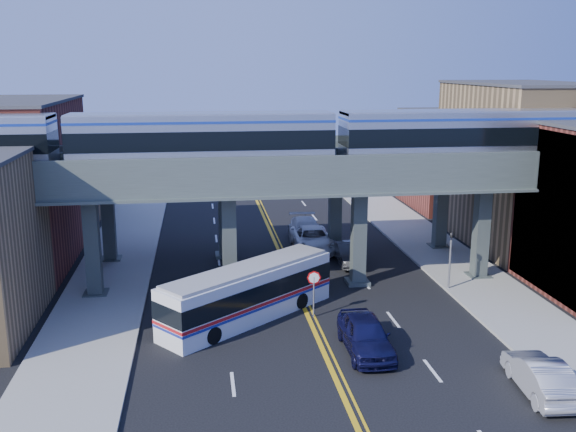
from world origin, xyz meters
name	(u,v)px	position (x,y,z in m)	size (l,w,h in m)	color
ground	(318,340)	(0.00, 0.00, 0.00)	(120.00, 120.00, 0.00)	black
sidewalk_west	(109,283)	(-11.50, 10.00, 0.08)	(5.00, 70.00, 0.16)	gray
sidewalk_east	(458,268)	(11.50, 10.00, 0.08)	(5.00, 70.00, 0.16)	gray
building_west_b	(10,184)	(-18.50, 16.00, 5.50)	(8.00, 14.00, 11.00)	maroon
building_west_c	(53,174)	(-18.50, 29.00, 4.00)	(8.00, 10.00, 8.00)	#93754C
building_east_b	(520,165)	(18.50, 16.00, 6.00)	(8.00, 14.00, 12.00)	#93754C
building_east_c	(453,160)	(18.50, 29.00, 4.50)	(8.00, 10.00, 9.00)	maroon
mural_panel	(555,220)	(14.55, 4.00, 4.75)	(0.10, 9.50, 9.50)	#29A5B3
elevated_viaduct_near	(295,184)	(0.00, 8.00, 6.47)	(52.00, 3.60, 7.40)	#394240
elevated_viaduct_far	(280,166)	(0.00, 15.00, 6.47)	(52.00, 3.60, 7.40)	#394240
transit_train	(203,139)	(-5.40, 8.00, 9.25)	(46.72, 2.93, 3.41)	black
stop_sign	(314,286)	(0.30, 3.00, 1.76)	(0.76, 0.09, 2.63)	slate
traffic_signal	(450,254)	(9.20, 6.00, 2.30)	(0.15, 0.18, 4.10)	slate
transit_bus	(249,293)	(-3.23, 3.27, 1.43)	(9.95, 8.69, 2.79)	silver
car_lane_a	(366,335)	(1.99, -1.65, 0.88)	(2.07, 5.14, 1.75)	black
car_lane_b	(348,253)	(4.38, 12.15, 0.73)	(1.55, 4.44, 1.46)	#323335
car_lane_c	(313,239)	(2.51, 15.80, 0.84)	(2.78, 6.03, 1.67)	silver
car_lane_d	(306,231)	(2.42, 18.08, 0.88)	(2.47, 6.07, 1.76)	#B0AFB4
car_parked_curb	(540,376)	(8.23, -6.52, 0.79)	(1.66, 4.77, 1.57)	#A1A1A5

